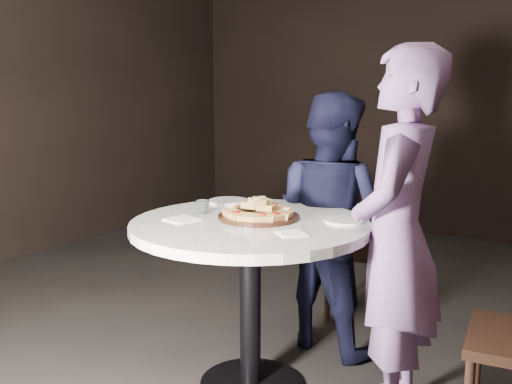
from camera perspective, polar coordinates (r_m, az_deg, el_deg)
floor at (r=3.05m, az=0.83°, el=-18.17°), size 7.00×7.00×0.00m
table at (r=2.71m, az=-0.59°, el=-6.13°), size 1.16×1.16×0.84m
serving_board at (r=2.72m, az=0.27°, el=-2.48°), size 0.50×0.50×0.02m
focaccia_pile at (r=2.71m, az=0.31°, el=-1.77°), size 0.35×0.35×0.09m
plate_left at (r=3.12m, az=-2.75°, el=-0.91°), size 0.26×0.26×0.01m
plate_right at (r=2.68m, az=8.83°, el=-2.85°), size 0.22×0.22×0.01m
water_glass at (r=2.84m, az=-5.39°, el=-1.51°), size 0.07×0.07×0.07m
napkin_near at (r=2.71m, az=-7.42°, el=-2.73°), size 0.16×0.16×0.01m
napkin_far at (r=2.43m, az=3.57°, el=-4.15°), size 0.16×0.16×0.01m
chair_far at (r=3.61m, az=10.33°, el=-5.09°), size 0.50×0.51×0.89m
diner_navy at (r=3.22m, az=7.38°, el=-3.00°), size 0.78×0.65×1.44m
diner_teal at (r=2.53m, az=13.87°, el=-4.48°), size 0.49×0.66×1.64m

